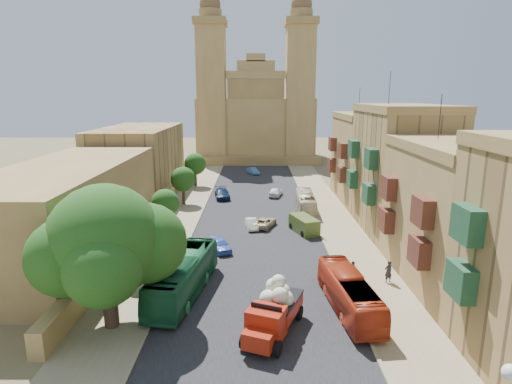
{
  "coord_description": "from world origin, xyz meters",
  "views": [
    {
      "loc": [
        -0.04,
        -21.48,
        14.86
      ],
      "look_at": [
        0.0,
        26.0,
        4.0
      ],
      "focal_mm": 30.0,
      "sensor_mm": 36.0,
      "label": 1
    }
  ],
  "objects_px": {
    "street_tree_b": "(165,203)",
    "bus_red_east": "(349,293)",
    "bus_green_north": "(184,276)",
    "bus_cream_east": "(306,202)",
    "car_blue_b": "(253,171)",
    "street_tree_d": "(195,164)",
    "red_truck": "(274,310)",
    "car_cream": "(265,222)",
    "car_blue_a": "(220,245)",
    "olive_pickup": "(304,225)",
    "pedestrian_c": "(353,271)",
    "ficus_tree": "(107,245)",
    "car_dkblue": "(222,194)",
    "car_white_a": "(252,224)",
    "street_tree_c": "(183,179)",
    "street_tree_a": "(135,237)",
    "car_white_b": "(276,192)",
    "church": "(256,118)",
    "pedestrian_a": "(388,272)"
  },
  "relations": [
    {
      "from": "red_truck",
      "to": "bus_cream_east",
      "type": "relative_size",
      "value": 0.73
    },
    {
      "from": "street_tree_b",
      "to": "car_blue_a",
      "type": "distance_m",
      "value": 9.35
    },
    {
      "from": "ficus_tree",
      "to": "car_dkblue",
      "type": "distance_m",
      "value": 35.88
    },
    {
      "from": "car_dkblue",
      "to": "pedestrian_c",
      "type": "distance_m",
      "value": 31.02
    },
    {
      "from": "street_tree_d",
      "to": "car_blue_b",
      "type": "relative_size",
      "value": 1.51
    },
    {
      "from": "car_white_a",
      "to": "red_truck",
      "type": "bearing_deg",
      "value": -94.82
    },
    {
      "from": "bus_cream_east",
      "to": "car_white_b",
      "type": "distance_m",
      "value": 8.99
    },
    {
      "from": "pedestrian_c",
      "to": "church",
      "type": "bearing_deg",
      "value": 167.35
    },
    {
      "from": "church",
      "to": "pedestrian_a",
      "type": "distance_m",
      "value": 69.35
    },
    {
      "from": "street_tree_a",
      "to": "bus_cream_east",
      "type": "xyz_separation_m",
      "value": [
        16.5,
        20.45,
        -2.21
      ]
    },
    {
      "from": "pedestrian_a",
      "to": "car_blue_b",
      "type": "bearing_deg",
      "value": -95.18
    },
    {
      "from": "car_cream",
      "to": "car_blue_b",
      "type": "distance_m",
      "value": 33.36
    },
    {
      "from": "ficus_tree",
      "to": "street_tree_b",
      "type": "relative_size",
      "value": 1.99
    },
    {
      "from": "church",
      "to": "bus_green_north",
      "type": "distance_m",
      "value": 70.78
    },
    {
      "from": "bus_green_north",
      "to": "pedestrian_a",
      "type": "relative_size",
      "value": 5.89
    },
    {
      "from": "bus_red_east",
      "to": "car_dkblue",
      "type": "xyz_separation_m",
      "value": [
        -11.42,
        33.2,
        -0.59
      ]
    },
    {
      "from": "olive_pickup",
      "to": "street_tree_a",
      "type": "bearing_deg",
      "value": -143.01
    },
    {
      "from": "street_tree_d",
      "to": "car_blue_b",
      "type": "distance_m",
      "value": 14.72
    },
    {
      "from": "olive_pickup",
      "to": "pedestrian_c",
      "type": "relative_size",
      "value": 2.77
    },
    {
      "from": "street_tree_a",
      "to": "pedestrian_c",
      "type": "relative_size",
      "value": 3.08
    },
    {
      "from": "church",
      "to": "car_blue_b",
      "type": "height_order",
      "value": "church"
    },
    {
      "from": "car_dkblue",
      "to": "pedestrian_c",
      "type": "relative_size",
      "value": 2.95
    },
    {
      "from": "car_blue_a",
      "to": "car_dkblue",
      "type": "distance_m",
      "value": 21.52
    },
    {
      "from": "red_truck",
      "to": "car_cream",
      "type": "xyz_separation_m",
      "value": [
        -0.09,
        22.34,
        -1.01
      ]
    },
    {
      "from": "street_tree_a",
      "to": "pedestrian_a",
      "type": "distance_m",
      "value": 20.86
    },
    {
      "from": "church",
      "to": "street_tree_b",
      "type": "xyz_separation_m",
      "value": [
        -10.0,
        -54.61,
        -6.32
      ]
    },
    {
      "from": "ficus_tree",
      "to": "car_dkblue",
      "type": "height_order",
      "value": "ficus_tree"
    },
    {
      "from": "bus_cream_east",
      "to": "pedestrian_a",
      "type": "relative_size",
      "value": 4.77
    },
    {
      "from": "bus_green_north",
      "to": "car_blue_a",
      "type": "bearing_deg",
      "value": 86.89
    },
    {
      "from": "street_tree_d",
      "to": "pedestrian_c",
      "type": "relative_size",
      "value": 3.29
    },
    {
      "from": "bus_cream_east",
      "to": "car_blue_b",
      "type": "xyz_separation_m",
      "value": [
        -7.0,
        26.36,
        -0.62
      ]
    },
    {
      "from": "street_tree_c",
      "to": "car_cream",
      "type": "xyz_separation_m",
      "value": [
        11.0,
        -10.52,
        -2.94
      ]
    },
    {
      "from": "street_tree_a",
      "to": "car_cream",
      "type": "xyz_separation_m",
      "value": [
        11.0,
        13.48,
        -2.87
      ]
    },
    {
      "from": "bus_cream_east",
      "to": "bus_red_east",
      "type": "bearing_deg",
      "value": 91.91
    },
    {
      "from": "bus_green_north",
      "to": "car_blue_a",
      "type": "distance_m",
      "value": 9.54
    },
    {
      "from": "church",
      "to": "street_tree_a",
      "type": "relative_size",
      "value": 7.08
    },
    {
      "from": "street_tree_b",
      "to": "bus_green_north",
      "type": "distance_m",
      "value": 16.23
    },
    {
      "from": "street_tree_c",
      "to": "car_white_a",
      "type": "relative_size",
      "value": 1.56
    },
    {
      "from": "street_tree_a",
      "to": "street_tree_b",
      "type": "distance_m",
      "value": 12.0
    },
    {
      "from": "bus_red_east",
      "to": "car_blue_b",
      "type": "height_order",
      "value": "bus_red_east"
    },
    {
      "from": "car_blue_a",
      "to": "car_dkblue",
      "type": "bearing_deg",
      "value": 71.39
    },
    {
      "from": "street_tree_b",
      "to": "street_tree_d",
      "type": "distance_m",
      "value": 24.0
    },
    {
      "from": "street_tree_b",
      "to": "bus_red_east",
      "type": "distance_m",
      "value": 24.44
    },
    {
      "from": "church",
      "to": "pedestrian_a",
      "type": "relative_size",
      "value": 19.7
    },
    {
      "from": "red_truck",
      "to": "car_dkblue",
      "type": "distance_m",
      "value": 36.62
    },
    {
      "from": "car_blue_b",
      "to": "street_tree_d",
      "type": "bearing_deg",
      "value": -153.08
    },
    {
      "from": "car_white_b",
      "to": "pedestrian_c",
      "type": "bearing_deg",
      "value": 114.0
    },
    {
      "from": "street_tree_a",
      "to": "car_blue_b",
      "type": "xyz_separation_m",
      "value": [
        9.5,
        46.82,
        -2.83
      ]
    },
    {
      "from": "olive_pickup",
      "to": "car_dkblue",
      "type": "relative_size",
      "value": 0.94
    },
    {
      "from": "red_truck",
      "to": "bus_green_north",
      "type": "bearing_deg",
      "value": 140.82
    }
  ]
}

